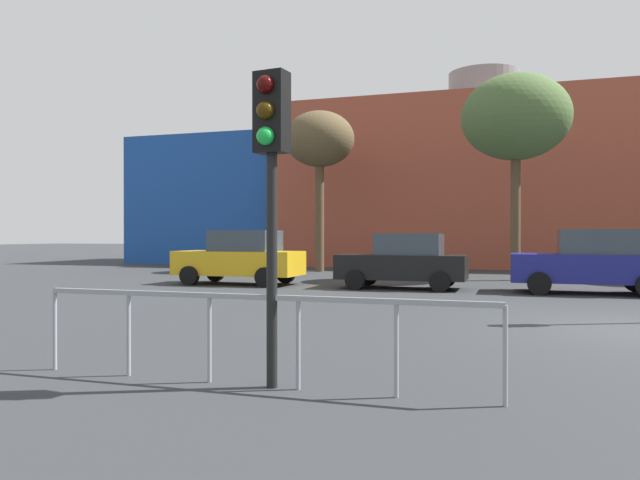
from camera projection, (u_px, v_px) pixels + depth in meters
name	position (u px, v px, depth m)	size (l,w,h in m)	color
building_backdrop	(484.00, 190.00, 35.19)	(42.22, 10.24, 11.10)	#9E4733
parked_car_0	(240.00, 257.00, 21.19)	(4.34, 2.13, 1.88)	gold
parked_car_1	(404.00, 261.00, 19.44)	(4.07, 2.00, 1.76)	black
parked_car_2	(591.00, 262.00, 17.75)	(4.34, 2.13, 1.88)	navy
traffic_light_near_left	(271.00, 155.00, 6.72)	(0.39, 0.38, 3.50)	black
bare_tree_0	(516.00, 118.00, 23.00)	(4.06, 4.06, 7.81)	brown
bare_tree_1	(320.00, 141.00, 28.77)	(3.29, 3.29, 7.59)	brown
pedestrian_railing	(253.00, 316.00, 6.83)	(5.48, 0.06, 1.03)	gray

